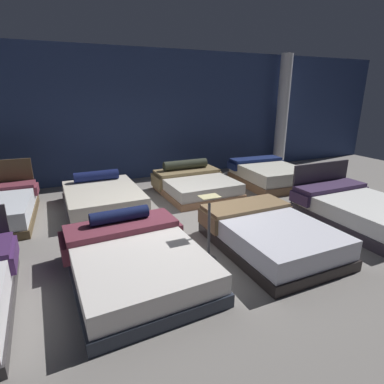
# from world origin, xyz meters

# --- Properties ---
(ground_plane) EXTENTS (18.00, 18.00, 0.02)m
(ground_plane) POSITION_xyz_m (0.00, 0.00, -0.01)
(ground_plane) COLOR gray
(showroom_back_wall) EXTENTS (18.00, 0.06, 3.50)m
(showroom_back_wall) POSITION_xyz_m (0.00, 3.76, 1.75)
(showroom_back_wall) COLOR navy
(showroom_back_wall) RESTS_ON ground_plane
(bed_1) EXTENTS (1.80, 2.22, 0.71)m
(bed_1) POSITION_xyz_m (-1.07, -1.16, 0.23)
(bed_1) COLOR #262C38
(bed_1) RESTS_ON ground_plane
(bed_2) EXTENTS (1.55, 2.12, 0.52)m
(bed_2) POSITION_xyz_m (1.04, -1.24, 0.24)
(bed_2) COLOR black
(bed_2) RESTS_ON ground_plane
(bed_3) EXTENTS (1.69, 2.18, 0.96)m
(bed_3) POSITION_xyz_m (3.22, -1.10, 0.25)
(bed_3) COLOR #2C262F
(bed_3) RESTS_ON ground_plane
(bed_5) EXTENTS (1.59, 2.11, 0.65)m
(bed_5) POSITION_xyz_m (-1.09, 1.67, 0.22)
(bed_5) COLOR #58515B
(bed_5) RESTS_ON ground_plane
(bed_6) EXTENTS (1.73, 1.95, 0.72)m
(bed_6) POSITION_xyz_m (1.13, 1.78, 0.23)
(bed_6) COLOR #996B4A
(bed_6) RESTS_ON ground_plane
(bed_7) EXTENTS (1.63, 1.98, 0.60)m
(bed_7) POSITION_xyz_m (3.23, 1.67, 0.27)
(bed_7) COLOR brown
(bed_7) RESTS_ON ground_plane
(price_sign) EXTENTS (0.28, 0.24, 1.00)m
(price_sign) POSITION_xyz_m (0.00, -1.19, 0.38)
(price_sign) COLOR #3F3F44
(price_sign) RESTS_ON ground_plane
(support_pillar) EXTENTS (0.37, 0.37, 3.50)m
(support_pillar) POSITION_xyz_m (4.89, 3.33, 1.75)
(support_pillar) COLOR silver
(support_pillar) RESTS_ON ground_plane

